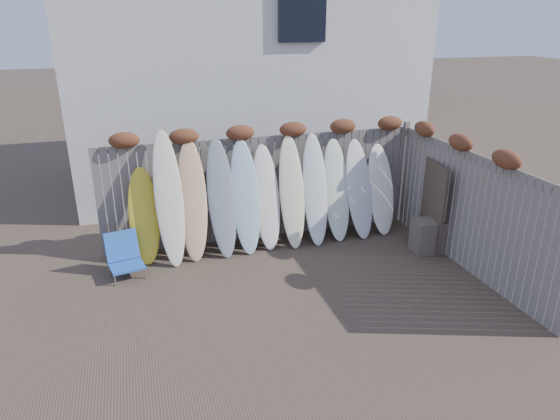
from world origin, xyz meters
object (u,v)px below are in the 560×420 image
object	(u,v)px
beach_chair	(124,256)
wooden_crate	(427,236)
lattice_panel	(432,205)
surfboard_0	(144,216)

from	to	relation	value
beach_chair	wooden_crate	size ratio (longest dim) A/B	1.18
wooden_crate	lattice_panel	bearing A→B (deg)	51.61
beach_chair	surfboard_0	bearing A→B (deg)	49.64
wooden_crate	lattice_panel	size ratio (longest dim) A/B	0.38
wooden_crate	surfboard_0	size ratio (longest dim) A/B	0.35
beach_chair	lattice_panel	distance (m)	5.54
beach_chair	lattice_panel	size ratio (longest dim) A/B	0.44
lattice_panel	wooden_crate	bearing A→B (deg)	-115.95
beach_chair	surfboard_0	distance (m)	0.77
wooden_crate	lattice_panel	world-z (taller)	lattice_panel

